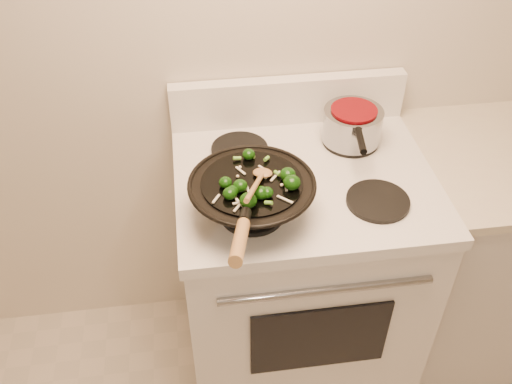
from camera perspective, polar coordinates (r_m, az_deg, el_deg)
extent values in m
plane|color=beige|center=(1.81, 4.27, 17.82)|extent=(3.50, 0.00, 3.50)
cube|color=white|center=(2.05, 4.15, -8.81)|extent=(0.76, 0.64, 0.88)
cube|color=white|center=(1.73, 4.87, 1.15)|extent=(0.78, 0.66, 0.04)
cube|color=white|center=(1.91, 3.22, 9.14)|extent=(0.78, 0.05, 0.16)
cylinder|color=gray|center=(1.59, 7.04, -9.74)|extent=(0.60, 0.02, 0.02)
cube|color=black|center=(1.78, 6.39, -14.37)|extent=(0.42, 0.01, 0.28)
cylinder|color=black|center=(1.58, -0.40, -2.09)|extent=(0.18, 0.18, 0.01)
cylinder|color=black|center=(1.65, 12.09, -0.88)|extent=(0.18, 0.18, 0.01)
cylinder|color=black|center=(1.81, -1.65, 4.31)|extent=(0.18, 0.18, 0.01)
cylinder|color=black|center=(1.87, 9.41, 5.14)|extent=(0.18, 0.18, 0.01)
cube|color=silver|center=(2.34, 23.90, -5.48)|extent=(0.84, 0.60, 0.88)
torus|color=black|center=(1.51, -0.41, 0.85)|extent=(0.34, 0.34, 0.01)
cylinder|color=black|center=(1.51, -0.41, 0.94)|extent=(0.27, 0.27, 0.01)
cylinder|color=black|center=(1.33, -1.11, -2.48)|extent=(0.04, 0.06, 0.04)
cylinder|color=olive|center=(1.22, -1.64, -4.96)|extent=(0.07, 0.18, 0.08)
ellipsoid|color=black|center=(1.50, 3.19, 1.76)|extent=(0.04, 0.04, 0.04)
cylinder|color=#4C7429|center=(1.51, 3.65, 1.47)|extent=(0.01, 0.01, 0.01)
ellipsoid|color=black|center=(1.48, -3.08, 0.96)|extent=(0.03, 0.03, 0.03)
ellipsoid|color=black|center=(1.42, -0.78, -0.84)|extent=(0.05, 0.05, 0.04)
ellipsoid|color=black|center=(1.58, -0.74, 3.80)|extent=(0.04, 0.04, 0.03)
cylinder|color=#4C7429|center=(1.58, -0.35, 3.59)|extent=(0.02, 0.02, 0.01)
ellipsoid|color=black|center=(1.45, 0.47, -0.07)|extent=(0.04, 0.04, 0.03)
ellipsoid|color=black|center=(1.45, 1.10, -0.05)|extent=(0.03, 0.03, 0.03)
ellipsoid|color=black|center=(1.45, -2.65, -0.15)|extent=(0.04, 0.04, 0.03)
cylinder|color=#4C7429|center=(1.45, -2.21, -0.36)|extent=(0.02, 0.02, 0.01)
ellipsoid|color=black|center=(1.48, 3.61, 0.95)|extent=(0.05, 0.05, 0.04)
ellipsoid|color=black|center=(1.46, -2.37, 0.13)|extent=(0.03, 0.03, 0.03)
ellipsoid|color=black|center=(1.47, -1.59, 0.63)|extent=(0.04, 0.04, 0.03)
cylinder|color=#4C7429|center=(1.48, -1.13, 0.38)|extent=(0.02, 0.02, 0.01)
cube|color=silver|center=(1.52, 3.04, 1.66)|extent=(0.03, 0.04, 0.00)
cube|color=silver|center=(1.48, -0.83, 0.26)|extent=(0.01, 0.04, 0.00)
cube|color=silver|center=(1.54, 0.88, 2.24)|extent=(0.03, 0.04, 0.00)
cube|color=silver|center=(1.52, 1.95, 1.59)|extent=(0.04, 0.04, 0.00)
cube|color=silver|center=(1.45, -4.01, -0.69)|extent=(0.02, 0.03, 0.00)
cube|color=silver|center=(1.44, -1.66, -1.06)|extent=(0.02, 0.03, 0.00)
cube|color=silver|center=(1.47, 0.37, 0.12)|extent=(0.03, 0.01, 0.00)
cube|color=silver|center=(1.42, -1.88, -1.58)|extent=(0.02, 0.03, 0.00)
cube|color=silver|center=(1.47, -2.58, -0.11)|extent=(0.02, 0.04, 0.00)
cube|color=silver|center=(1.49, 2.97, 0.65)|extent=(0.01, 0.04, 0.00)
cube|color=silver|center=(1.45, 2.91, -0.75)|extent=(0.04, 0.04, 0.00)
cube|color=silver|center=(1.54, -1.55, 2.15)|extent=(0.03, 0.04, 0.00)
cube|color=silver|center=(1.44, -1.61, -1.04)|extent=(0.04, 0.01, 0.00)
cylinder|color=#63A936|center=(1.47, -1.29, 0.45)|extent=(0.03, 0.02, 0.01)
cylinder|color=#63A936|center=(1.43, 1.27, -1.08)|extent=(0.02, 0.02, 0.01)
cylinder|color=#63A936|center=(1.57, 1.06, 3.36)|extent=(0.02, 0.03, 0.02)
cylinder|color=#63A936|center=(1.52, 2.14, 1.89)|extent=(0.02, 0.02, 0.01)
cylinder|color=#63A936|center=(1.57, -1.91, 3.40)|extent=(0.02, 0.03, 0.01)
cylinder|color=#63A936|center=(1.46, 0.69, -0.15)|extent=(0.02, 0.02, 0.01)
sphere|color=beige|center=(1.50, -2.68, 1.14)|extent=(0.01, 0.01, 0.01)
sphere|color=beige|center=(1.52, -1.85, 1.58)|extent=(0.01, 0.01, 0.01)
sphere|color=beige|center=(1.51, 0.96, 1.47)|extent=(0.01, 0.01, 0.01)
sphere|color=beige|center=(1.55, -1.61, 2.50)|extent=(0.01, 0.01, 0.01)
sphere|color=beige|center=(1.49, 2.58, 0.71)|extent=(0.01, 0.01, 0.01)
ellipsoid|color=olive|center=(1.52, 0.66, 1.94)|extent=(0.06, 0.06, 0.01)
cylinder|color=olive|center=(1.41, -0.13, 0.51)|extent=(0.08, 0.20, 0.10)
cylinder|color=gray|center=(1.84, 9.60, 6.64)|extent=(0.19, 0.19, 0.10)
cylinder|color=#620409|center=(1.81, 9.79, 8.08)|extent=(0.15, 0.15, 0.01)
cylinder|color=black|center=(1.69, 10.44, 5.09)|extent=(0.04, 0.12, 0.02)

